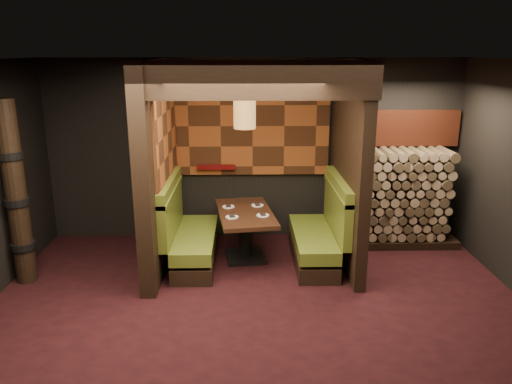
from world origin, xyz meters
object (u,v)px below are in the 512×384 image
Objects in this scene: booth_bench_left at (188,236)px; dining_table at (245,227)px; totem_column at (16,195)px; firewood_stack at (401,197)px; booth_bench_right at (320,235)px; pendant_lamp at (245,112)px.

dining_table is (0.82, 0.11, 0.09)m from booth_bench_left.
totem_column reaches higher than firewood_stack.
booth_bench_right is 4.10m from totem_column.
booth_bench_left is 1.89m from booth_bench_right.
pendant_lamp reaches higher than booth_bench_left.
dining_table is at bearing 12.89° from totem_column.
booth_bench_left is 2.30m from totem_column.
firewood_stack is at bearing 14.65° from pendant_lamp.
totem_column is at bearing -167.11° from dining_table.
booth_bench_right is at bearing -3.44° from pendant_lamp.
dining_table is at bearing 173.92° from booth_bench_right.
firewood_stack is at bearing 27.35° from booth_bench_right.
dining_table is 3.06m from totem_column.
booth_bench_right is 1.09× the size of dining_table.
dining_table is (-1.08, 0.11, 0.09)m from booth_bench_right.
booth_bench_left is 0.67× the size of totem_column.
totem_column is at bearing -172.14° from booth_bench_right.
booth_bench_left is at bearing -167.83° from firewood_stack.
dining_table is 0.85× the size of firewood_stack.
totem_column reaches higher than dining_table.
booth_bench_left and booth_bench_right have the same top height.
firewood_stack is (1.35, 0.70, 0.35)m from booth_bench_right.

